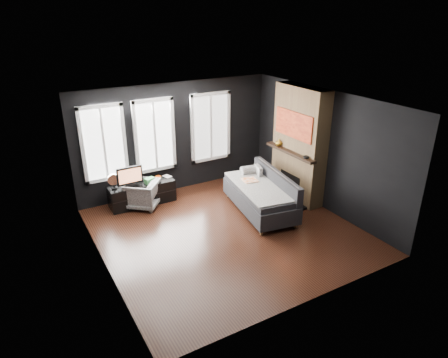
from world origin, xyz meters
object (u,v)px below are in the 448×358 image
armchair (142,193)px  book (164,174)px  mantel_vase (279,142)px  sofa (260,193)px  media_console (142,194)px  monitor (130,175)px  mug (158,177)px

armchair → book: 0.73m
armchair → mantel_vase: size_ratio=4.10×
sofa → media_console: sofa is taller
mantel_vase → book: bearing=156.4°
media_console → armchair: bearing=-103.7°
monitor → mantel_vase: bearing=-17.8°
sofa → mantel_vase: (0.95, 0.63, 0.85)m
mug → armchair: bearing=-163.6°
sofa → monitor: size_ratio=3.54×
monitor → mug: 0.71m
media_console → mug: 0.53m
media_console → mantel_vase: size_ratio=8.90×
monitor → sofa: bearing=-35.0°
armchair → book: book is taller
sofa → mantel_vase: 1.42m
armchair → monitor: bearing=-76.8°
media_console → monitor: (-0.26, -0.04, 0.53)m
mug → sofa: bearing=-43.2°
media_console → mantel_vase: 3.47m
armchair → sofa: bearing=95.6°
media_console → mantel_vase: bearing=-18.2°
armchair → book: (0.64, 0.21, 0.27)m
sofa → monitor: (-2.45, 1.64, 0.34)m
monitor → book: bearing=4.9°
media_console → book: book is taller
media_console → mug: size_ratio=11.60×
sofa → book: sofa is taller
mug → media_console: bearing=177.8°
sofa → mantel_vase: bearing=43.0°
sofa → media_console: (-2.19, 1.68, -0.20)m
armchair → mug: 0.53m
book → mantel_vase: bearing=-23.6°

